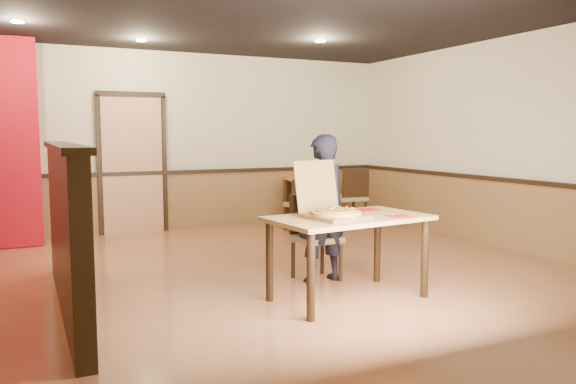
{
  "coord_description": "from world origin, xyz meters",
  "views": [
    {
      "loc": [
        -2.3,
        -5.32,
        1.53
      ],
      "look_at": [
        0.21,
        0.0,
        0.92
      ],
      "focal_mm": 35.0,
      "sensor_mm": 36.0,
      "label": 1
    }
  ],
  "objects_px": {
    "main_table": "(348,228)",
    "condiment": "(310,172)",
    "diner_chair": "(313,233)",
    "side_chair_left": "(301,203)",
    "side_chair_right": "(351,195)",
    "pizza_box": "(332,211)",
    "side_table": "(309,188)",
    "diner": "(321,209)"
  },
  "relations": [
    {
      "from": "main_table",
      "to": "condiment",
      "type": "xyz_separation_m",
      "value": [
        1.73,
        4.12,
        0.2
      ]
    },
    {
      "from": "diner_chair",
      "to": "side_chair_left",
      "type": "bearing_deg",
      "value": 63.35
    },
    {
      "from": "side_chair_right",
      "to": "condiment",
      "type": "height_order",
      "value": "side_chair_right"
    },
    {
      "from": "main_table",
      "to": "pizza_box",
      "type": "bearing_deg",
      "value": 179.39
    },
    {
      "from": "side_chair_left",
      "to": "diner_chair",
      "type": "bearing_deg",
      "value": 69.86
    },
    {
      "from": "side_table",
      "to": "condiment",
      "type": "height_order",
      "value": "condiment"
    },
    {
      "from": "side_table",
      "to": "pizza_box",
      "type": "distance_m",
      "value": 4.44
    },
    {
      "from": "main_table",
      "to": "side_chair_left",
      "type": "relative_size",
      "value": 1.83
    },
    {
      "from": "diner_chair",
      "to": "side_chair_right",
      "type": "distance_m",
      "value": 3.3
    },
    {
      "from": "main_table",
      "to": "diner_chair",
      "type": "distance_m",
      "value": 0.82
    },
    {
      "from": "main_table",
      "to": "side_table",
      "type": "relative_size",
      "value": 1.75
    },
    {
      "from": "main_table",
      "to": "side_table",
      "type": "xyz_separation_m",
      "value": [
        1.67,
        4.01,
        -0.06
      ]
    },
    {
      "from": "diner_chair",
      "to": "side_chair_left",
      "type": "relative_size",
      "value": 1.06
    },
    {
      "from": "pizza_box",
      "to": "condiment",
      "type": "xyz_separation_m",
      "value": [
        1.92,
        4.14,
        0.03
      ]
    },
    {
      "from": "side_chair_right",
      "to": "diner",
      "type": "height_order",
      "value": "diner"
    },
    {
      "from": "diner_chair",
      "to": "diner",
      "type": "height_order",
      "value": "diner"
    },
    {
      "from": "diner",
      "to": "condiment",
      "type": "distance_m",
      "value": 3.84
    },
    {
      "from": "main_table",
      "to": "pizza_box",
      "type": "height_order",
      "value": "pizza_box"
    },
    {
      "from": "diner_chair",
      "to": "main_table",
      "type": "bearing_deg",
      "value": -96.99
    },
    {
      "from": "side_chair_right",
      "to": "side_table",
      "type": "height_order",
      "value": "side_chair_right"
    },
    {
      "from": "side_chair_right",
      "to": "diner",
      "type": "xyz_separation_m",
      "value": [
        -2.04,
        -2.73,
        0.23
      ]
    },
    {
      "from": "pizza_box",
      "to": "condiment",
      "type": "bearing_deg",
      "value": 53.84
    },
    {
      "from": "side_chair_left",
      "to": "condiment",
      "type": "relative_size",
      "value": 5.42
    },
    {
      "from": "main_table",
      "to": "diner_chair",
      "type": "xyz_separation_m",
      "value": [
        0.06,
        0.8,
        -0.18
      ]
    },
    {
      "from": "diner_chair",
      "to": "side_chair_left",
      "type": "xyz_separation_m",
      "value": [
        1.15,
        2.6,
        -0.03
      ]
    },
    {
      "from": "main_table",
      "to": "side_chair_left",
      "type": "xyz_separation_m",
      "value": [
        1.21,
        3.4,
        -0.21
      ]
    },
    {
      "from": "pizza_box",
      "to": "side_chair_right",
      "type": "bearing_deg",
      "value": 44.71
    },
    {
      "from": "diner_chair",
      "to": "condiment",
      "type": "bearing_deg",
      "value": 60.53
    },
    {
      "from": "diner_chair",
      "to": "diner",
      "type": "distance_m",
      "value": 0.31
    },
    {
      "from": "diner_chair",
      "to": "diner",
      "type": "xyz_separation_m",
      "value": [
        0.01,
        -0.15,
        0.28
      ]
    },
    {
      "from": "diner",
      "to": "side_chair_right",
      "type": "bearing_deg",
      "value": -131.12
    },
    {
      "from": "side_chair_left",
      "to": "side_table",
      "type": "height_order",
      "value": "side_chair_left"
    },
    {
      "from": "diner_chair",
      "to": "pizza_box",
      "type": "bearing_deg",
      "value": -109.2
    },
    {
      "from": "main_table",
      "to": "side_table",
      "type": "bearing_deg",
      "value": 60.6
    },
    {
      "from": "condiment",
      "to": "main_table",
      "type": "bearing_deg",
      "value": -112.84
    },
    {
      "from": "diner",
      "to": "pizza_box",
      "type": "distance_m",
      "value": 0.73
    },
    {
      "from": "side_table",
      "to": "main_table",
      "type": "bearing_deg",
      "value": -112.59
    },
    {
      "from": "side_chair_left",
      "to": "side_table",
      "type": "bearing_deg",
      "value": -122.75
    },
    {
      "from": "diner_chair",
      "to": "pizza_box",
      "type": "height_order",
      "value": "pizza_box"
    },
    {
      "from": "condiment",
      "to": "side_chair_left",
      "type": "bearing_deg",
      "value": -125.87
    },
    {
      "from": "side_table",
      "to": "condiment",
      "type": "bearing_deg",
      "value": 58.47
    },
    {
      "from": "diner",
      "to": "pizza_box",
      "type": "relative_size",
      "value": 2.36
    }
  ]
}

